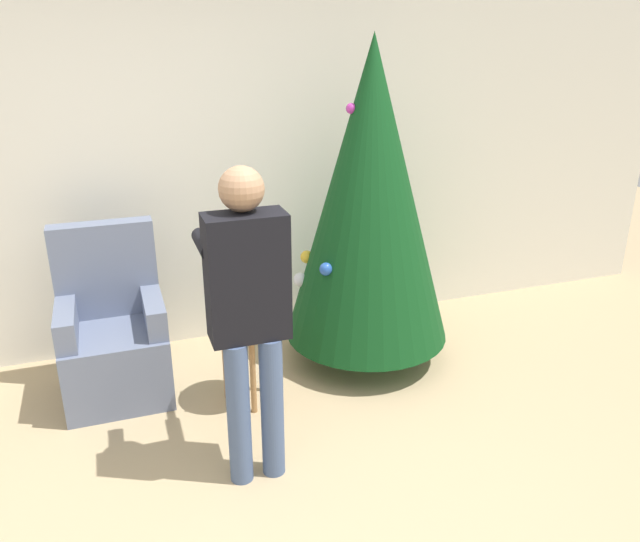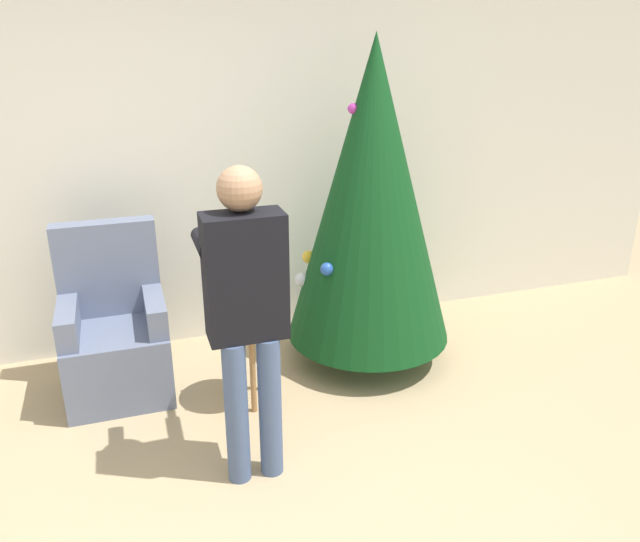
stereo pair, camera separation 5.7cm
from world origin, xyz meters
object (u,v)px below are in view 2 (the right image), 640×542
Objects in this scene: armchair at (116,337)px; person_standing at (246,303)px; side_stool at (247,338)px; christmas_tree at (371,195)px.

armchair is 0.66× the size of person_standing.
armchair is 0.88m from side_stool.
side_stool is at bearing 79.82° from person_standing.
armchair reaches higher than side_stool.
christmas_tree reaches higher than person_standing.
armchair is at bearing 176.28° from christmas_tree.
armchair is at bearing 152.53° from side_stool.
armchair is 2.08× the size of side_stool.
christmas_tree is at bearing -3.72° from armchair.
person_standing is at bearing -100.18° from side_stool.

